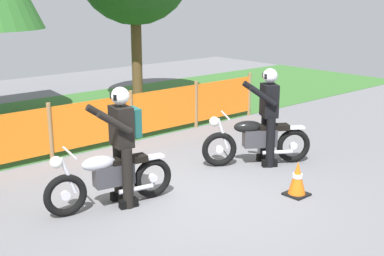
% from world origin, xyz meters
% --- Properties ---
extents(ground, '(24.00, 24.00, 0.02)m').
position_xyz_m(ground, '(0.00, 0.00, -0.01)').
color(ground, slate).
extents(grass_verge, '(24.00, 5.30, 0.01)m').
position_xyz_m(grass_verge, '(0.00, 5.52, 0.01)').
color(grass_verge, '#386B2D').
rests_on(grass_verge, ground).
extents(barrier_fence, '(8.76, 0.08, 1.05)m').
position_xyz_m(barrier_fence, '(-0.00, 2.86, 0.54)').
color(barrier_fence, olive).
rests_on(barrier_fence, ground).
extents(motorcycle_lead, '(1.88, 0.65, 0.90)m').
position_xyz_m(motorcycle_lead, '(-1.17, 0.40, 0.43)').
color(motorcycle_lead, black).
rests_on(motorcycle_lead, ground).
extents(motorcycle_trailing, '(1.71, 1.12, 0.92)m').
position_xyz_m(motorcycle_trailing, '(1.72, 0.28, 0.45)').
color(motorcycle_trailing, black).
rests_on(motorcycle_trailing, ground).
extents(rider_lead, '(0.74, 0.62, 1.69)m').
position_xyz_m(rider_lead, '(-0.97, 0.37, 0.95)').
color(rider_lead, black).
rests_on(rider_lead, ground).
extents(rider_trailing, '(0.72, 0.71, 1.69)m').
position_xyz_m(rider_trailing, '(1.88, 0.18, 0.92)').
color(rider_trailing, black).
rests_on(rider_trailing, ground).
extents(traffic_cone, '(0.32, 0.32, 0.53)m').
position_xyz_m(traffic_cone, '(1.13, -1.07, 0.26)').
color(traffic_cone, black).
rests_on(traffic_cone, ground).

